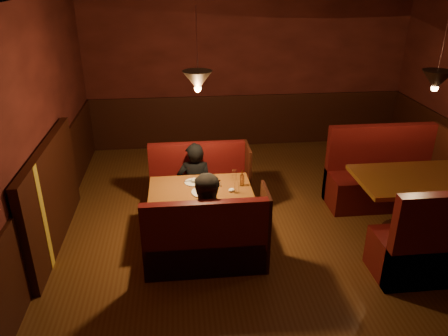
{
  "coord_description": "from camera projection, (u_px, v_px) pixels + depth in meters",
  "views": [
    {
      "loc": [
        -1.31,
        -4.55,
        3.2
      ],
      "look_at": [
        -0.79,
        0.33,
        0.95
      ],
      "focal_mm": 35.0,
      "sensor_mm": 36.0,
      "label": 1
    }
  ],
  "objects": [
    {
      "name": "room",
      "position": [
        270.0,
        168.0,
        5.15
      ],
      "size": [
        6.02,
        7.02,
        2.92
      ],
      "color": "#562E13",
      "rests_on": "ground"
    },
    {
      "name": "main_table",
      "position": [
        202.0,
        199.0,
        5.55
      ],
      "size": [
        1.28,
        0.78,
        0.9
      ],
      "color": "brown",
      "rests_on": "ground"
    },
    {
      "name": "main_bench_far",
      "position": [
        200.0,
        188.0,
        6.3
      ],
      "size": [
        1.41,
        0.5,
        0.96
      ],
      "color": "#4F1111",
      "rests_on": "ground"
    },
    {
      "name": "main_bench_near",
      "position": [
        207.0,
        247.0,
        4.99
      ],
      "size": [
        1.41,
        0.5,
        0.96
      ],
      "color": "#4F1111",
      "rests_on": "ground"
    },
    {
      "name": "second_table",
      "position": [
        413.0,
        192.0,
        5.53
      ],
      "size": [
        1.47,
        0.94,
        0.83
      ],
      "color": "brown",
      "rests_on": "ground"
    },
    {
      "name": "second_bench_far",
      "position": [
        383.0,
        179.0,
        6.43
      ],
      "size": [
        1.63,
        0.61,
        1.16
      ],
      "color": "#4F1111",
      "rests_on": "ground"
    },
    {
      "name": "diner_a",
      "position": [
        195.0,
        166.0,
        6.07
      ],
      "size": [
        0.52,
        0.36,
        1.39
      ],
      "primitive_type": "imported",
      "rotation": [
        0.0,
        0.0,
        3.1
      ],
      "color": "black",
      "rests_on": "ground"
    },
    {
      "name": "diner_b",
      "position": [
        211.0,
        207.0,
        4.91
      ],
      "size": [
        0.89,
        0.8,
        1.5
      ],
      "primitive_type": "imported",
      "rotation": [
        0.0,
        0.0,
        0.38
      ],
      "color": "#2D2825",
      "rests_on": "ground"
    }
  ]
}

